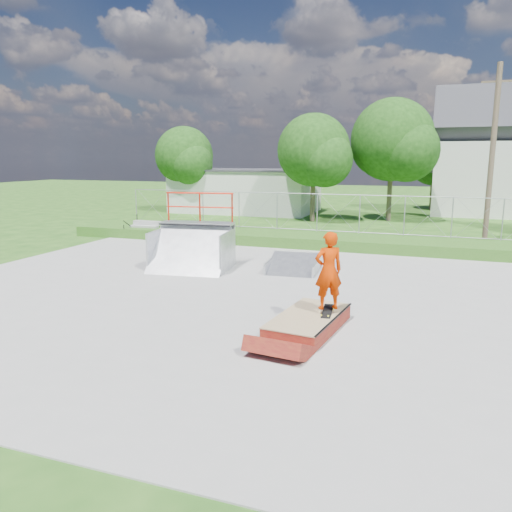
% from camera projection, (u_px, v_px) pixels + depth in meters
% --- Properties ---
extents(ground, '(120.00, 120.00, 0.00)m').
position_uv_depth(ground, '(234.00, 299.00, 14.29)').
color(ground, '#224F16').
rests_on(ground, ground).
extents(concrete_pad, '(20.00, 16.00, 0.04)m').
position_uv_depth(concrete_pad, '(234.00, 298.00, 14.29)').
color(concrete_pad, '#9B9C99').
rests_on(concrete_pad, ground).
extents(grass_berm, '(24.00, 3.00, 0.50)m').
position_uv_depth(grass_berm, '(312.00, 240.00, 23.01)').
color(grass_berm, '#224F16').
rests_on(grass_berm, ground).
extents(grind_box, '(1.57, 2.76, 0.39)m').
position_uv_depth(grind_box, '(308.00, 323.00, 11.62)').
color(grind_box, maroon).
rests_on(grind_box, concrete_pad).
extents(quarter_pipe, '(2.98, 2.62, 2.70)m').
position_uv_depth(quarter_pipe, '(190.00, 233.00, 17.69)').
color(quarter_pipe, '#9E9FA5').
rests_on(quarter_pipe, concrete_pad).
extents(flat_bank_ramp, '(1.88, 1.98, 0.53)m').
position_uv_depth(flat_bank_ramp, '(293.00, 265.00, 17.53)').
color(flat_bank_ramp, '#9E9FA5').
rests_on(flat_bank_ramp, concrete_pad).
extents(skateboard, '(0.29, 0.81, 0.13)m').
position_uv_depth(skateboard, '(327.00, 312.00, 11.69)').
color(skateboard, black).
rests_on(skateboard, grind_box).
extents(skater, '(0.80, 0.73, 1.83)m').
position_uv_depth(skater, '(328.00, 274.00, 11.51)').
color(skater, '#C82D00').
rests_on(skater, grind_box).
extents(concrete_stairs, '(1.50, 1.60, 0.80)m').
position_uv_depth(concrete_stairs, '(143.00, 230.00, 25.06)').
color(concrete_stairs, '#9B9C99').
rests_on(concrete_stairs, ground).
extents(chain_link_fence, '(20.00, 0.06, 1.80)m').
position_uv_depth(chain_link_fence, '(317.00, 213.00, 23.71)').
color(chain_link_fence, '#9EA0A6').
rests_on(chain_link_fence, grass_berm).
extents(utility_building_flat, '(10.00, 6.00, 3.00)m').
position_uv_depth(utility_building_flat, '(246.00, 191.00, 36.96)').
color(utility_building_flat, silver).
rests_on(utility_building_flat, ground).
extents(gable_house, '(8.40, 6.08, 8.94)m').
position_uv_depth(gable_house, '(495.00, 159.00, 34.57)').
color(gable_house, silver).
rests_on(gable_house, ground).
extents(utility_pole, '(0.24, 0.24, 8.00)m').
position_uv_depth(utility_pole, '(492.00, 157.00, 22.11)').
color(utility_pole, brown).
rests_on(utility_pole, ground).
extents(tree_left_near, '(4.76, 4.48, 6.65)m').
position_uv_depth(tree_left_near, '(317.00, 153.00, 30.51)').
color(tree_left_near, brown).
rests_on(tree_left_near, ground).
extents(tree_center, '(5.44, 5.12, 7.60)m').
position_uv_depth(tree_center, '(397.00, 143.00, 30.72)').
color(tree_center, brown).
rests_on(tree_center, ground).
extents(tree_left_far, '(4.42, 4.16, 6.18)m').
position_uv_depth(tree_left_far, '(186.00, 158.00, 35.74)').
color(tree_left_far, brown).
rests_on(tree_left_far, ground).
extents(tree_back_mid, '(4.08, 3.84, 5.70)m').
position_uv_depth(tree_back_mid, '(437.00, 162.00, 37.58)').
color(tree_back_mid, brown).
rests_on(tree_back_mid, ground).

